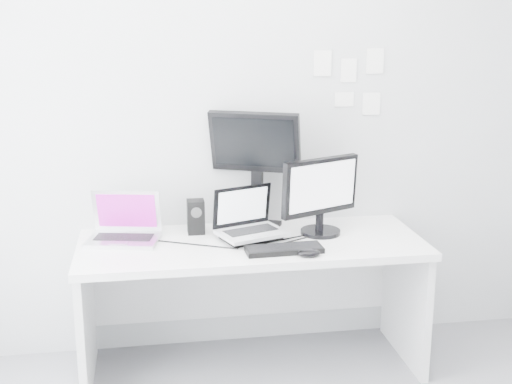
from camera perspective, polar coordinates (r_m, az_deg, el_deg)
back_wall at (r=3.77m, az=-1.21°, el=6.54°), size 3.60×0.00×3.60m
desk at (r=3.71m, az=-0.36°, el=-9.47°), size 1.80×0.70×0.73m
macbook at (r=3.59m, az=-11.12°, el=-2.09°), size 0.41×0.34×0.27m
speaker at (r=3.70m, az=-5.05°, el=-2.07°), size 0.10×0.10×0.18m
dell_laptop at (r=3.56m, az=-0.34°, el=-1.86°), size 0.41×0.36×0.28m
rear_monitor at (r=3.73m, az=-0.02°, el=1.99°), size 0.52×0.37×0.67m
samsung_monitor at (r=3.65m, az=5.48°, el=-0.26°), size 0.52×0.39×0.43m
keyboard at (r=3.42m, az=2.35°, el=-4.81°), size 0.39×0.15×0.03m
mouse at (r=3.36m, az=4.43°, el=-5.09°), size 0.12×0.09×0.04m
wall_note_0 at (r=3.83m, az=5.58°, el=10.65°), size 0.10×0.00×0.14m
wall_note_1 at (r=3.87m, az=7.74°, el=10.04°), size 0.09×0.00×0.13m
wall_note_2 at (r=3.92m, az=9.91°, el=10.74°), size 0.10×0.00×0.14m
wall_note_3 at (r=3.88m, az=7.38°, el=7.69°), size 0.11×0.00×0.08m
wall_note_4 at (r=3.93m, az=9.60°, el=7.29°), size 0.10×0.00×0.13m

